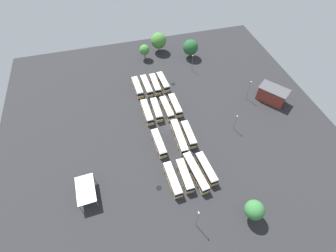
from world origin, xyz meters
TOP-DOWN VIEW (x-y plane):
  - ground_plane at (0.00, 0.00)m, footprint 123.94×123.94m
  - bus_row0_slot0 at (-22.81, -7.14)m, footprint 11.31×3.17m
  - bus_row0_slot1 at (-22.72, -3.21)m, footprint 11.78×3.27m
  - bus_row0_slot2 at (-22.80, 0.61)m, footprint 11.31×2.79m
  - bus_row0_slot3 at (-23.36, 4.27)m, footprint 11.00×3.44m
  - bus_row1_slot0 at (-7.54, -6.27)m, footprint 11.72×2.96m
  - bus_row1_slot1 at (-7.83, -2.43)m, footprint 10.76×2.69m
  - bus_row1_slot2 at (-7.50, 1.66)m, footprint 11.44×3.28m
  - bus_row1_slot3 at (-8.24, 5.36)m, footprint 11.02×2.93m
  - bus_row2_slot0 at (8.18, -5.42)m, footprint 11.27×3.25m
  - bus_row2_slot2 at (7.29, 2.29)m, footprint 14.52×2.71m
  - bus_row2_slot3 at (7.17, 5.96)m, footprint 10.92×2.72m
  - bus_row3_slot0 at (23.14, -4.61)m, footprint 11.85×3.27m
  - bus_row3_slot1 at (22.78, -0.48)m, footprint 11.20×2.85m
  - bus_row3_slot2 at (22.57, 3.25)m, footprint 14.71×4.35m
  - bus_row3_slot3 at (22.20, 7.08)m, footprint 11.79×3.79m
  - depot_building at (-2.57, 45.09)m, footprint 13.03×12.11m
  - maintenance_shelter at (20.48, -30.93)m, footprint 10.05×6.03m
  - lamp_post_mid_lot at (-6.09, 35.70)m, footprint 0.56×0.28m
  - lamp_post_by_building at (37.79, -1.81)m, footprint 0.56×0.28m
  - lamp_post_far_corner at (7.86, 23.61)m, footprint 0.56×0.28m
  - lamp_post_near_entrance at (-30.18, 19.87)m, footprint 0.56×0.28m
  - tree_west_edge at (-44.85, 0.69)m, footprint 4.92×4.92m
  - tree_northwest at (39.74, 14.28)m, footprint 5.57×5.57m
  - tree_east_edge at (-49.38, 8.77)m, footprint 7.58×7.58m
  - tree_south_edge at (-40.44, 22.38)m, footprint 7.25×7.25m
  - puddle_centre_drain at (15.00, 5.75)m, footprint 1.58×1.58m
  - puddle_near_shelter at (-16.30, 0.99)m, footprint 4.08×4.08m
  - puddle_between_rows at (23.97, -9.29)m, footprint 1.80×1.80m
  - puddle_back_corner at (-22.86, 8.78)m, footprint 1.91×1.91m
  - puddle_front_lane at (-14.27, -4.22)m, footprint 2.81×2.81m

SIDE VIEW (x-z plane):
  - ground_plane at x=0.00m, z-range 0.00..0.00m
  - puddle_centre_drain at x=15.00m, z-range 0.00..0.01m
  - puddle_near_shelter at x=-16.30m, z-range 0.00..0.01m
  - puddle_between_rows at x=23.97m, z-range 0.00..0.01m
  - puddle_back_corner at x=-22.86m, z-range 0.00..0.01m
  - puddle_front_lane at x=-14.27m, z-range 0.00..0.01m
  - bus_row1_slot1 at x=-7.83m, z-range 0.10..3.70m
  - bus_row0_slot3 at x=-23.36m, z-range 0.10..3.70m
  - bus_row2_slot3 at x=7.17m, z-range 0.10..3.70m
  - bus_row1_slot3 at x=-8.24m, z-range 0.10..3.70m
  - bus_row3_slot1 at x=22.78m, z-range 0.10..3.70m
  - bus_row2_slot0 at x=8.18m, z-range 0.10..3.70m
  - bus_row0_slot0 at x=-22.81m, z-range 0.10..3.70m
  - bus_row0_slot2 at x=-22.80m, z-range 0.10..3.70m
  - bus_row1_slot2 at x=-7.50m, z-range 0.10..3.70m
  - bus_row3_slot3 at x=22.20m, z-range 0.10..3.70m
  - bus_row1_slot0 at x=-7.54m, z-range 0.10..3.70m
  - bus_row0_slot1 at x=-22.72m, z-range 0.10..3.70m
  - bus_row3_slot0 at x=23.14m, z-range 0.10..3.70m
  - bus_row2_slot2 at x=7.29m, z-range 0.10..3.70m
  - bus_row3_slot2 at x=22.57m, z-range 0.10..3.70m
  - depot_building at x=-2.57m, z-range 0.02..6.28m
  - maintenance_shelter at x=20.48m, z-range 1.86..6.00m
  - lamp_post_far_corner at x=7.86m, z-range 0.41..7.83m
  - lamp_post_near_entrance at x=-30.18m, z-range 0.41..8.47m
  - tree_west_edge at x=-44.85m, z-range 1.24..8.68m
  - lamp_post_mid_lot at x=-6.09m, z-range 0.42..9.58m
  - lamp_post_by_building at x=37.79m, z-range 0.42..9.71m
  - tree_northwest at x=39.74m, z-range 1.18..9.13m
  - tree_south_edge at x=-40.44m, z-range 0.89..9.92m
  - tree_east_edge at x=-49.38m, z-range 1.06..10.76m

